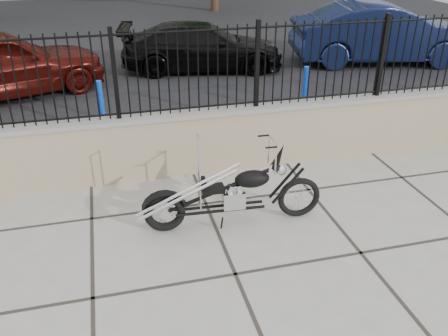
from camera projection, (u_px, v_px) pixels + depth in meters
name	position (u px, v px, depth m)	size (l,w,h in m)	color
ground_plane	(235.00, 274.00, 5.12)	(90.00, 90.00, 0.00)	#99968E
parking_lot	(136.00, 37.00, 15.88)	(30.00, 30.00, 0.00)	black
retaining_wall	(191.00, 142.00, 7.05)	(14.00, 0.36, 0.96)	gray
iron_fence	(188.00, 71.00, 6.56)	(14.00, 0.08, 1.20)	black
chopper_motorcycle	(230.00, 179.00, 5.70)	(2.13, 0.37, 1.28)	black
car_red	(0.00, 64.00, 10.05)	(1.72, 4.27, 1.46)	#410D09
car_black	(202.00, 47.00, 12.03)	(1.66, 4.09, 1.19)	black
car_blue	(382.00, 33.00, 12.56)	(1.65, 4.75, 1.56)	#0E1635
bollard_a	(101.00, 108.00, 8.34)	(0.12, 0.12, 0.97)	#0C1FB7
bollard_b	(305.00, 91.00, 9.20)	(0.12, 0.12, 0.96)	#0D31D1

